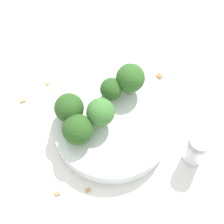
% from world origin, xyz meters
% --- Properties ---
extents(ground_plane, '(3.00, 3.00, 0.00)m').
position_xyz_m(ground_plane, '(0.00, 0.00, 0.00)').
color(ground_plane, white).
extents(bowl, '(0.19, 0.19, 0.03)m').
position_xyz_m(bowl, '(0.00, 0.00, 0.02)').
color(bowl, silver).
rests_on(bowl, ground_plane).
extents(broccoli_floret_0, '(0.04, 0.04, 0.04)m').
position_xyz_m(broccoli_floret_0, '(-0.04, -0.01, 0.06)').
color(broccoli_floret_0, '#7A9E5B').
rests_on(broccoli_floret_0, bowl).
extents(broccoli_floret_1, '(0.05, 0.05, 0.05)m').
position_xyz_m(broccoli_floret_1, '(0.04, -0.04, 0.06)').
color(broccoli_floret_1, '#84AD66').
rests_on(broccoli_floret_1, bowl).
extents(broccoli_floret_2, '(0.04, 0.04, 0.05)m').
position_xyz_m(broccoli_floret_2, '(0.01, -0.02, 0.07)').
color(broccoli_floret_2, '#8EB770').
rests_on(broccoli_floret_2, bowl).
extents(broccoli_floret_3, '(0.04, 0.04, 0.06)m').
position_xyz_m(broccoli_floret_3, '(-0.06, 0.01, 0.07)').
color(broccoli_floret_3, '#7A9E5B').
rests_on(broccoli_floret_3, bowl).
extents(broccoli_floret_4, '(0.04, 0.04, 0.05)m').
position_xyz_m(broccoli_floret_4, '(0.01, -0.06, 0.06)').
color(broccoli_floret_4, '#84AD66').
rests_on(broccoli_floret_4, bowl).
extents(pepper_shaker, '(0.03, 0.03, 0.07)m').
position_xyz_m(pepper_shaker, '(0.02, 0.13, 0.04)').
color(pepper_shaker, silver).
rests_on(pepper_shaker, ground_plane).
extents(almond_crumb_0, '(0.01, 0.01, 0.01)m').
position_xyz_m(almond_crumb_0, '(-0.12, 0.06, 0.00)').
color(almond_crumb_0, olive).
rests_on(almond_crumb_0, ground_plane).
extents(almond_crumb_1, '(0.01, 0.01, 0.01)m').
position_xyz_m(almond_crumb_1, '(0.11, -0.01, 0.00)').
color(almond_crumb_1, tan).
rests_on(almond_crumb_1, ground_plane).
extents(almond_crumb_2, '(0.01, 0.01, 0.01)m').
position_xyz_m(almond_crumb_2, '(0.12, -0.06, 0.00)').
color(almond_crumb_2, '#AD7F4C').
rests_on(almond_crumb_2, ground_plane).
extents(almond_crumb_3, '(0.01, 0.01, 0.01)m').
position_xyz_m(almond_crumb_3, '(-0.02, -0.16, 0.00)').
color(almond_crumb_3, tan).
rests_on(almond_crumb_3, ground_plane).
extents(almond_crumb_4, '(0.01, 0.01, 0.01)m').
position_xyz_m(almond_crumb_4, '(-0.06, -0.13, 0.00)').
color(almond_crumb_4, tan).
rests_on(almond_crumb_4, ground_plane).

